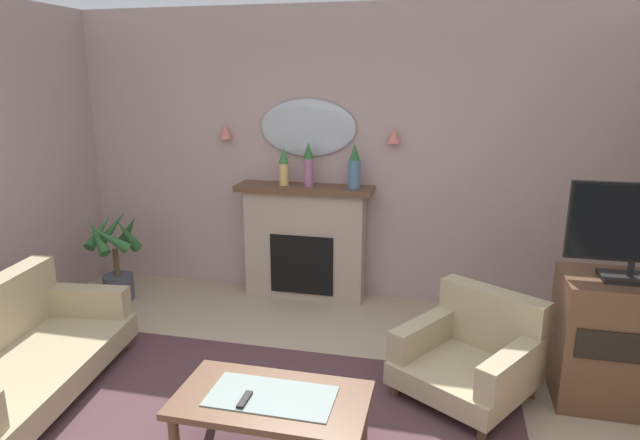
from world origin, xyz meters
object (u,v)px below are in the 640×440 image
object	(u,v)px
tv_remote	(245,400)
mantel_vase_left	(284,166)
mantel_vase_centre	(309,164)
coffee_table	(272,405)
tv_cabinet	(619,341)
wall_mirror	(308,128)
armchair_by_coffee_table	(473,352)
mantel_vase_right	(354,168)
wall_sconce_right	(394,136)
tv_flatscreen	(637,230)
floral_couch	(10,355)
fireplace	(305,243)
wall_sconce_left	(225,132)
potted_plant_corner_palm	(115,256)

from	to	relation	value
tv_remote	mantel_vase_left	bearing A→B (deg)	101.81
mantel_vase_centre	coffee_table	xyz separation A→B (m)	(0.41, -2.47, -1.00)
mantel_vase_centre	tv_cabinet	distance (m)	2.98
wall_mirror	tv_remote	size ratio (longest dim) A/B	6.00
armchair_by_coffee_table	tv_remote	bearing A→B (deg)	-138.32
wall_mirror	coffee_table	bearing A→B (deg)	-80.05
mantel_vase_right	tv_remote	bearing A→B (deg)	-93.73
wall_sconce_right	coffee_table	size ratio (longest dim) A/B	0.13
tv_flatscreen	wall_sconce_right	bearing A→B (deg)	139.87
wall_sconce_right	mantel_vase_left	bearing A→B (deg)	-173.48
mantel_vase_left	floral_couch	xyz separation A→B (m)	(-1.33, -2.22, -1.04)
fireplace	armchair_by_coffee_table	bearing A→B (deg)	-41.97
tv_remote	tv_flatscreen	xyz separation A→B (m)	(2.23, 1.23, 0.79)
mantel_vase_centre	wall_mirror	world-z (taller)	wall_mirror
mantel_vase_left	wall_sconce_left	distance (m)	0.73
fireplace	wall_sconce_right	size ratio (longest dim) A/B	9.71
coffee_table	wall_sconce_right	bearing A→B (deg)	81.49
wall_sconce_right	wall_sconce_left	bearing A→B (deg)	180.00
wall_sconce_left	coffee_table	bearing A→B (deg)	-63.11
coffee_table	floral_couch	xyz separation A→B (m)	(-1.99, 0.25, -0.06)
mantel_vase_centre	armchair_by_coffee_table	size ratio (longest dim) A/B	0.39
wall_sconce_left	tv_cabinet	distance (m)	3.89
fireplace	floral_couch	world-z (taller)	fireplace
mantel_vase_centre	wall_sconce_right	distance (m)	0.86
wall_sconce_left	tv_flatscreen	world-z (taller)	wall_sconce_left
wall_sconce_left	armchair_by_coffee_table	size ratio (longest dim) A/B	0.12
fireplace	potted_plant_corner_palm	world-z (taller)	fireplace
fireplace	tv_remote	bearing A→B (deg)	-82.63
wall_sconce_right	floral_couch	xyz separation A→B (m)	(-2.38, -2.34, -1.34)
wall_sconce_right	tv_remote	size ratio (longest dim) A/B	0.88
armchair_by_coffee_table	wall_sconce_right	bearing A→B (deg)	116.23
mantel_vase_left	coffee_table	xyz separation A→B (m)	(0.66, -2.47, -0.97)
mantel_vase_right	wall_mirror	world-z (taller)	wall_mirror
floral_couch	wall_sconce_left	bearing A→B (deg)	73.87
mantel_vase_centre	wall_sconce_right	size ratio (longest dim) A/B	3.08
tv_cabinet	tv_flatscreen	bearing A→B (deg)	-90.00
mantel_vase_left	armchair_by_coffee_table	distance (m)	2.53
mantel_vase_left	mantel_vase_right	size ratio (longest dim) A/B	0.87
fireplace	tv_remote	world-z (taller)	fireplace
tv_cabinet	tv_flatscreen	distance (m)	0.80
fireplace	potted_plant_corner_palm	xyz separation A→B (m)	(-1.82, -0.53, -0.11)
tv_flatscreen	fireplace	bearing A→B (deg)	152.18
armchair_by_coffee_table	floral_couch	bearing A→B (deg)	-165.59
fireplace	coffee_table	xyz separation A→B (m)	(0.46, -2.50, -0.19)
wall_sconce_right	potted_plant_corner_palm	distance (m)	3.00
mantel_vase_left	mantel_vase_centre	world-z (taller)	mantel_vase_centre
tv_remote	tv_cabinet	bearing A→B (deg)	29.22
mantel_vase_right	coffee_table	world-z (taller)	mantel_vase_right
tv_cabinet	potted_plant_corner_palm	world-z (taller)	potted_plant_corner_palm
mantel_vase_centre	potted_plant_corner_palm	world-z (taller)	mantel_vase_centre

